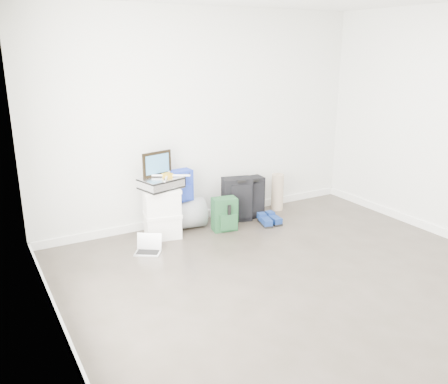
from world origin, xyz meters
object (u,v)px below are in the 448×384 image
duffel_bag (181,214)px  laptop (148,248)px  carry_on (250,198)px  boxes_stack (162,213)px  briefcase (161,183)px  large_suitcase (237,199)px

duffel_bag → laptop: size_ratio=1.76×
carry_on → boxes_stack: bearing=-174.4°
laptop → carry_on: bearing=48.5°
boxes_stack → briefcase: (0.00, 0.00, 0.37)m
boxes_stack → large_suitcase: boxes_stack is taller
boxes_stack → large_suitcase: size_ratio=1.05×
large_suitcase → carry_on: large_suitcase is taller
boxes_stack → carry_on: size_ratio=1.10×
boxes_stack → duffel_bag: (0.31, 0.14, -0.12)m
carry_on → laptop: size_ratio=1.61×
briefcase → carry_on: briefcase is taller
large_suitcase → duffel_bag: bearing=-172.5°
duffel_bag → carry_on: (0.99, -0.09, 0.09)m
briefcase → carry_on: size_ratio=0.82×
briefcase → duffel_bag: bearing=10.4°
laptop → duffel_bag: bearing=72.5°
duffel_bag → briefcase: bearing=-145.4°
boxes_stack → duffel_bag: bearing=36.2°
large_suitcase → laptop: 1.47m
briefcase → duffel_bag: (0.31, 0.14, -0.49)m
boxes_stack → carry_on: bearing=13.7°
laptop → boxes_stack: bearing=81.9°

